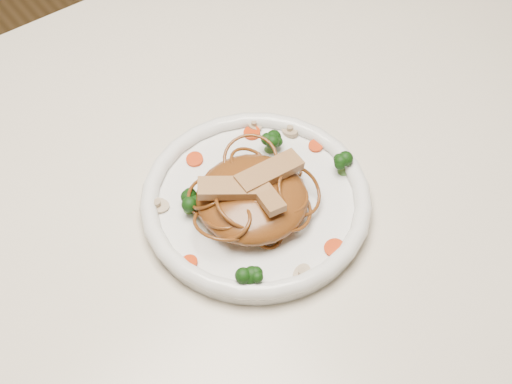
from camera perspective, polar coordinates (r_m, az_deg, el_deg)
table at (r=0.87m, az=-5.08°, el=-3.70°), size 1.20×0.80×0.75m
plate at (r=0.76m, az=0.00°, el=-1.02°), size 0.28×0.28×0.02m
noodle_mound at (r=0.73m, az=-0.34°, el=-0.54°), size 0.15×0.15×0.04m
chicken_a at (r=0.72m, az=1.15°, el=1.71°), size 0.08×0.03×0.01m
chicken_b at (r=0.71m, az=-1.95°, el=0.34°), size 0.08×0.06×0.01m
chicken_c at (r=0.70m, az=0.64°, el=0.02°), size 0.03×0.07×0.01m
broccoli_0 at (r=0.79m, az=1.22°, el=4.46°), size 0.04×0.04×0.03m
broccoli_1 at (r=0.74m, az=-5.81°, el=-0.87°), size 0.03×0.03×0.03m
broccoli_2 at (r=0.68m, az=-0.46°, el=-7.31°), size 0.03×0.03×0.03m
broccoli_3 at (r=0.77m, az=7.60°, el=2.43°), size 0.03×0.03×0.03m
carrot_0 at (r=0.82m, az=-0.36°, el=5.09°), size 0.03×0.03×0.00m
carrot_1 at (r=0.71m, az=-5.73°, el=-6.01°), size 0.02×0.02×0.00m
carrot_2 at (r=0.80m, az=5.14°, el=3.95°), size 0.02×0.02×0.00m
carrot_3 at (r=0.79m, az=-5.29°, el=2.80°), size 0.02×0.02×0.00m
carrot_4 at (r=0.72m, az=6.75°, el=-4.80°), size 0.02×0.02×0.00m
mushroom_0 at (r=0.69m, az=3.96°, el=-7.11°), size 0.03×0.03×0.01m
mushroom_1 at (r=0.82m, az=2.92°, el=5.24°), size 0.03×0.03×0.01m
mushroom_2 at (r=0.75m, az=-8.47°, el=-1.19°), size 0.04×0.04×0.01m
mushroom_3 at (r=0.82m, az=-0.17°, el=5.65°), size 0.02×0.02×0.01m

